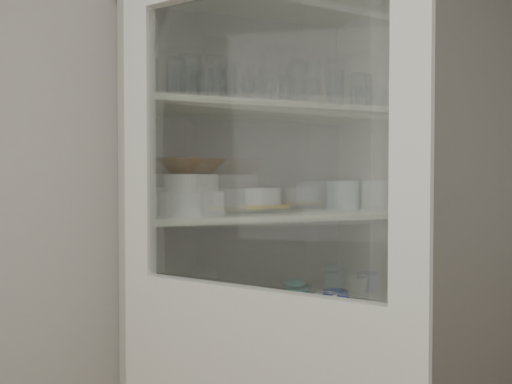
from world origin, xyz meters
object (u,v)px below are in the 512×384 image
object	(u,v)px
cupboard_door	(255,373)
mug_blue	(335,301)
glass_platter	(262,210)
teal_jar	(295,297)
grey_bowl_stack	(343,195)
white_ramekin	(262,196)
plate_stack_front	(192,203)
goblet_0	(185,87)
goblet_1	(250,92)
plate_stack_back	(167,199)
pantry_cabinet	(251,291)
goblet_2	(313,95)
goblet_3	(298,96)
cream_bowl	(192,183)
terracotta_bowl	(191,167)
mug_white	(325,304)
yellow_trivet	(262,206)
measuring_cups	(256,317)
mug_teal	(300,296)
white_canister	(148,305)

from	to	relation	value
cupboard_door	mug_blue	xyz separation A→B (m)	(0.52, 0.50, 0.03)
glass_platter	teal_jar	distance (m)	0.38
teal_jar	grey_bowl_stack	bearing A→B (deg)	6.78
white_ramekin	plate_stack_front	bearing A→B (deg)	-168.44
grey_bowl_stack	goblet_0	bearing A→B (deg)	176.83
teal_jar	goblet_1	bearing A→B (deg)	153.67
goblet_0	glass_platter	xyz separation A→B (m)	(0.29, -0.06, -0.47)
cupboard_door	goblet_1	distance (m)	1.11
cupboard_door	plate_stack_back	distance (m)	0.84
pantry_cabinet	goblet_2	distance (m)	0.85
pantry_cabinet	goblet_3	xyz separation A→B (m)	(0.23, 0.04, 0.80)
goblet_3	teal_jar	xyz separation A→B (m)	(-0.06, -0.10, -0.82)
cream_bowl	glass_platter	world-z (taller)	cream_bowl
grey_bowl_stack	mug_blue	xyz separation A→B (m)	(-0.09, -0.11, -0.42)
terracotta_bowl	mug_white	size ratio (longest dim) A/B	2.46
yellow_trivet	plate_stack_back	bearing A→B (deg)	159.16
cupboard_door	goblet_2	bearing A→B (deg)	103.20
cupboard_door	grey_bowl_stack	size ratio (longest dim) A/B	14.81
cream_bowl	mug_white	bearing A→B (deg)	-5.35
plate_stack_back	grey_bowl_stack	xyz separation A→B (m)	(0.72, -0.11, 0.01)
yellow_trivet	goblet_2	bearing A→B (deg)	16.67
yellow_trivet	white_ramekin	distance (m)	0.04
goblet_2	plate_stack_front	xyz separation A→B (m)	(-0.55, -0.14, -0.44)
yellow_trivet	measuring_cups	bearing A→B (deg)	-121.91
white_ramekin	mug_teal	bearing A→B (deg)	14.91
goblet_2	measuring_cups	world-z (taller)	goblet_2
goblet_2	plate_stack_back	world-z (taller)	goblet_2
cream_bowl	white_ramekin	xyz separation A→B (m)	(0.29, 0.06, -0.05)
cupboard_door	grey_bowl_stack	distance (m)	0.97
pantry_cabinet	cupboard_door	size ratio (longest dim) A/B	1.05
teal_jar	white_ramekin	bearing A→B (deg)	179.62
goblet_2	glass_platter	size ratio (longest dim) A/B	0.50
plate_stack_back	mug_blue	world-z (taller)	plate_stack_back
plate_stack_back	white_ramekin	distance (m)	0.37
goblet_2	measuring_cups	distance (m)	0.94
glass_platter	measuring_cups	distance (m)	0.41
white_ramekin	mug_blue	world-z (taller)	white_ramekin
cupboard_door	mug_blue	world-z (taller)	cupboard_door
yellow_trivet	goblet_3	bearing A→B (deg)	26.17
goblet_1	teal_jar	xyz separation A→B (m)	(0.16, -0.08, -0.82)
plate_stack_front	grey_bowl_stack	distance (m)	0.67
goblet_0	plate_stack_back	distance (m)	0.44
mug_teal	white_ramekin	bearing A→B (deg)	-150.99
plate_stack_front	mug_teal	bearing A→B (deg)	12.87
mug_blue	goblet_3	bearing A→B (deg)	107.46
terracotta_bowl	white_ramekin	bearing A→B (deg)	11.56
grey_bowl_stack	teal_jar	world-z (taller)	grey_bowl_stack
yellow_trivet	cupboard_door	bearing A→B (deg)	-112.61
mug_blue	white_canister	world-z (taller)	white_canister
cupboard_door	mug_teal	world-z (taller)	cupboard_door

